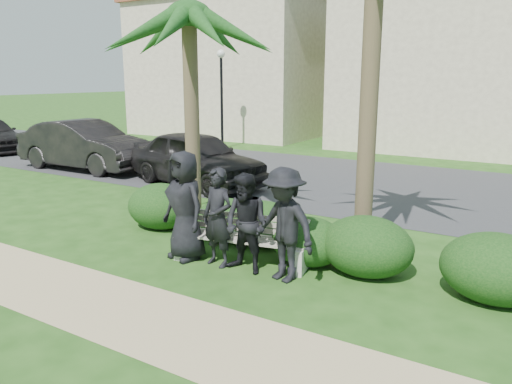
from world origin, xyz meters
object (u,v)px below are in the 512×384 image
(palm_left, at_px, (189,17))
(car_b, at_px, (85,145))
(car_a, at_px, (197,158))
(park_bench, at_px, (242,243))
(man_d, at_px, (284,225))
(man_a, at_px, (185,206))
(man_b, at_px, (218,218))
(street_lamp, at_px, (221,81))
(man_c, at_px, (246,224))

(palm_left, bearing_deg, car_b, 156.78)
(car_b, bearing_deg, car_a, -91.65)
(park_bench, relative_size, car_a, 0.51)
(car_a, xyz_separation_m, car_b, (-4.90, 0.05, 0.04))
(man_d, xyz_separation_m, car_b, (-10.48, 4.95, -0.07))
(man_a, height_order, man_b, man_a)
(street_lamp, distance_m, man_d, 15.19)
(man_b, xyz_separation_m, man_d, (1.25, 0.02, 0.06))
(car_b, bearing_deg, man_b, -119.45)
(street_lamp, height_order, man_d, street_lamp)
(man_d, relative_size, car_b, 0.36)
(street_lamp, relative_size, palm_left, 0.81)
(man_b, height_order, palm_left, palm_left)
(man_a, bearing_deg, man_d, 16.05)
(man_d, distance_m, car_a, 7.43)
(palm_left, bearing_deg, man_d, -29.68)
(park_bench, height_order, man_c, man_c)
(man_b, distance_m, man_c, 0.58)
(car_a, bearing_deg, park_bench, -123.26)
(man_a, bearing_deg, car_b, 164.21)
(man_c, distance_m, palm_left, 4.74)
(man_b, xyz_separation_m, palm_left, (-2.00, 1.87, 3.49))
(man_c, distance_m, car_b, 11.00)
(car_a, bearing_deg, car_b, 101.38)
(man_a, distance_m, man_d, 1.93)
(man_a, xyz_separation_m, man_b, (0.69, 0.03, -0.12))
(man_c, height_order, palm_left, palm_left)
(street_lamp, distance_m, car_a, 8.11)
(man_a, height_order, man_d, man_a)
(palm_left, bearing_deg, man_c, -36.13)
(palm_left, xyz_separation_m, car_a, (-2.33, 3.06, -3.53))
(street_lamp, bearing_deg, palm_left, -57.72)
(man_c, xyz_separation_m, man_d, (0.67, 0.03, 0.08))
(man_c, relative_size, palm_left, 0.31)
(man_b, height_order, car_a, man_b)
(park_bench, xyz_separation_m, car_a, (-4.62, 4.64, 0.43))
(car_b, bearing_deg, park_bench, -117.34)
(park_bench, relative_size, man_b, 1.43)
(car_a, height_order, car_b, car_b)
(man_c, bearing_deg, man_a, -173.85)
(man_c, relative_size, man_d, 0.91)
(palm_left, bearing_deg, man_b, -43.14)
(street_lamp, distance_m, park_bench, 14.48)
(man_d, bearing_deg, car_a, 152.74)
(man_a, bearing_deg, park_bench, 32.55)
(man_c, relative_size, car_a, 0.35)
(park_bench, height_order, man_a, man_a)
(man_c, xyz_separation_m, palm_left, (-2.58, 1.88, 3.51))
(street_lamp, height_order, palm_left, palm_left)
(street_lamp, xyz_separation_m, man_c, (8.80, -11.73, -2.12))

